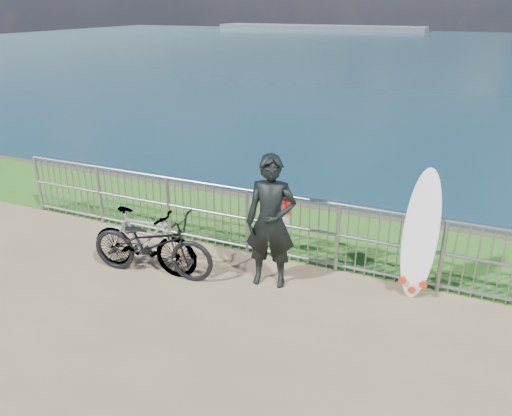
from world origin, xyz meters
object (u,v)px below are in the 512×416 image
at_px(surfer, 271,222).
at_px(surfboard, 420,239).
at_px(bicycle_near, 152,244).
at_px(bicycle_far, 144,241).

xyz_separation_m(surfer, surfboard, (1.97, 0.59, -0.14)).
distance_m(surfer, bicycle_near, 1.84).
bearing_deg(surfer, bicycle_far, -177.37).
bearing_deg(surfboard, bicycle_far, -164.63).
relative_size(bicycle_near, bicycle_far, 1.13).
height_order(surfboard, bicycle_near, surfboard).
xyz_separation_m(surfboard, bicycle_near, (-3.69, -1.07, -0.33)).
distance_m(surfer, surfboard, 2.06).
distance_m(surfboard, bicycle_near, 3.85).
relative_size(surfboard, bicycle_far, 1.06).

